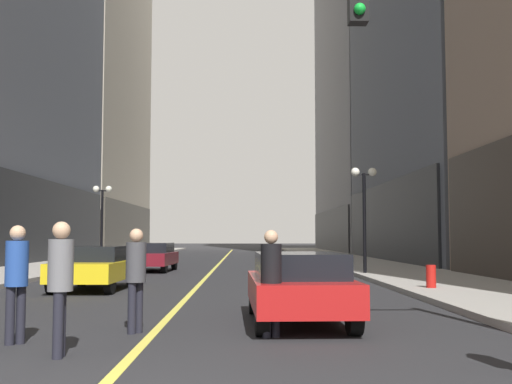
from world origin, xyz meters
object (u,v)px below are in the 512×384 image
street_lamp_left_far (102,207)px  pedestrian_with_orange_bag (136,272)px  car_yellow (96,266)px  pedestrian_in_black_coat (271,274)px  traffic_light_near_right (505,92)px  pedestrian_in_blue_hoodie (17,274)px  car_red (299,285)px  car_maroon (152,256)px  fire_hydrant_right (431,279)px  pedestrian_in_grey_suit (60,277)px  street_lamp_right_mid (364,196)px

street_lamp_left_far → pedestrian_with_orange_bag: bearing=-75.7°
car_yellow → pedestrian_with_orange_bag: 8.92m
pedestrian_in_black_coat → traffic_light_near_right: 4.52m
pedestrian_in_black_coat → pedestrian_in_blue_hoodie: 3.94m
traffic_light_near_right → street_lamp_left_far: traffic_light_near_right is taller
car_red → car_maroon: size_ratio=1.02×
fire_hydrant_right → traffic_light_near_right: bearing=-99.8°
car_red → fire_hydrant_right: bearing=54.9°
street_lamp_left_far → traffic_light_near_right: bearing=-65.3°
car_yellow → car_maroon: size_ratio=1.02×
traffic_light_near_right → pedestrian_in_grey_suit: bearing=-176.6°
car_red → pedestrian_in_grey_suit: size_ratio=2.29×
car_red → fire_hydrant_right: 7.58m
car_red → street_lamp_right_mid: street_lamp_right_mid is taller
traffic_light_near_right → pedestrian_in_black_coat: bearing=160.2°
car_yellow → traffic_light_near_right: bearing=-50.6°
car_yellow → car_maroon: same height
pedestrian_in_blue_hoodie → fire_hydrant_right: 12.14m
pedestrian_in_blue_hoodie → car_yellow: bearing=96.5°
car_maroon → fire_hydrant_right: bearing=-48.9°
car_red → street_lamp_left_far: street_lamp_left_far is taller
pedestrian_with_orange_bag → traffic_light_near_right: (5.66, -1.70, 2.71)m
car_yellow → street_lamp_left_far: bearing=102.4°
fire_hydrant_right → car_yellow: bearing=172.9°
pedestrian_in_grey_suit → car_red: bearing=41.9°
pedestrian_in_grey_suit → pedestrian_in_blue_hoodie: pedestrian_in_grey_suit is taller
pedestrian_in_blue_hoodie → street_lamp_left_far: street_lamp_left_far is taller
pedestrian_with_orange_bag → street_lamp_left_far: (-6.09, 23.82, 2.23)m
pedestrian_with_orange_bag → pedestrian_in_blue_hoodie: (-1.62, -1.04, 0.02)m
car_red → car_yellow: 9.28m
pedestrian_in_black_coat → car_yellow: bearing=119.1°
car_red → street_lamp_left_far: 24.58m
car_yellow → pedestrian_in_black_coat: (4.98, -8.97, 0.29)m
pedestrian_in_blue_hoodie → pedestrian_in_grey_suit: bearing=-46.9°
pedestrian_in_grey_suit → street_lamp_right_mid: street_lamp_right_mid is taller
street_lamp_left_far → car_red: bearing=-68.5°
car_red → street_lamp_left_far: (-8.94, 22.76, 2.54)m
pedestrian_in_grey_suit → street_lamp_right_mid: bearing=66.1°
car_yellow → traffic_light_near_right: 13.53m
pedestrian_with_orange_bag → pedestrian_in_blue_hoodie: 1.93m
pedestrian_in_black_coat → fire_hydrant_right: (4.94, 7.74, -0.61)m
street_lamp_right_mid → pedestrian_in_black_coat: bearing=-106.5°
car_yellow → street_lamp_left_far: (-3.38, 15.33, 2.54)m
car_red → car_maroon: (-5.33, 17.29, 0.00)m
fire_hydrant_right → car_red: bearing=-125.1°
street_lamp_right_mid → car_red: bearing=-106.0°
traffic_light_near_right → street_lamp_right_mid: traffic_light_near_right is taller
car_yellow → fire_hydrant_right: 10.00m
pedestrian_with_orange_bag → pedestrian_in_blue_hoodie: bearing=-147.4°
fire_hydrant_right → pedestrian_in_blue_hoodie: bearing=-136.8°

